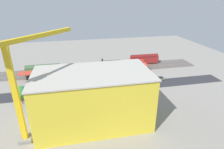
{
  "coord_description": "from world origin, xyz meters",
  "views": [
    {
      "loc": [
        10.33,
        81.73,
        39.98
      ],
      "look_at": [
        -6.91,
        2.97,
        5.73
      ],
      "focal_mm": 30.11,
      "sensor_mm": 36.0,
      "label": 1
    }
  ],
  "objects_px": {
    "traffic_light": "(100,77)",
    "street_tree_0": "(31,91)",
    "platform_canopy_near": "(87,69)",
    "passenger_coach": "(144,59)",
    "parked_car_2": "(129,81)",
    "parked_car_4": "(97,85)",
    "parked_car_5": "(80,86)",
    "street_tree_1": "(20,92)",
    "construction_building": "(93,99)",
    "street_tree_2": "(41,91)",
    "parked_car_3": "(113,83)",
    "tower_crane": "(23,80)",
    "parked_car_0": "(160,79)",
    "box_truck_0": "(91,94)",
    "freight_coach_far": "(43,70)",
    "parked_car_1": "(143,80)",
    "platform_canopy_far": "(88,64)",
    "box_truck_1": "(120,93)",
    "locomotive": "(112,63)"
  },
  "relations": [
    {
      "from": "platform_canopy_near",
      "to": "parked_car_5",
      "type": "bearing_deg",
      "value": 72.82
    },
    {
      "from": "tower_crane",
      "to": "traffic_light",
      "type": "height_order",
      "value": "tower_crane"
    },
    {
      "from": "parked_car_4",
      "to": "street_tree_1",
      "type": "height_order",
      "value": "street_tree_1"
    },
    {
      "from": "parked_car_3",
      "to": "street_tree_2",
      "type": "xyz_separation_m",
      "value": [
        31.68,
        7.8,
        3.24
      ]
    },
    {
      "from": "passenger_coach",
      "to": "box_truck_0",
      "type": "height_order",
      "value": "passenger_coach"
    },
    {
      "from": "passenger_coach",
      "to": "street_tree_1",
      "type": "bearing_deg",
      "value": 27.65
    },
    {
      "from": "platform_canopy_far",
      "to": "street_tree_2",
      "type": "xyz_separation_m",
      "value": [
        22.0,
        27.8,
        0.16
      ]
    },
    {
      "from": "box_truck_0",
      "to": "box_truck_1",
      "type": "distance_m",
      "value": 12.19
    },
    {
      "from": "street_tree_1",
      "to": "platform_canopy_far",
      "type": "bearing_deg",
      "value": -134.83
    },
    {
      "from": "platform_canopy_far",
      "to": "parked_car_5",
      "type": "xyz_separation_m",
      "value": [
        5.96,
        20.74,
        -3.08
      ]
    },
    {
      "from": "parked_car_0",
      "to": "tower_crane",
      "type": "distance_m",
      "value": 66.18
    },
    {
      "from": "locomotive",
      "to": "freight_coach_far",
      "type": "xyz_separation_m",
      "value": [
        38.75,
        5.94,
        1.42
      ]
    },
    {
      "from": "parked_car_5",
      "to": "street_tree_1",
      "type": "relative_size",
      "value": 0.57
    },
    {
      "from": "tower_crane",
      "to": "box_truck_0",
      "type": "bearing_deg",
      "value": -136.06
    },
    {
      "from": "street_tree_1",
      "to": "traffic_light",
      "type": "bearing_deg",
      "value": -162.49
    },
    {
      "from": "freight_coach_far",
      "to": "street_tree_1",
      "type": "height_order",
      "value": "street_tree_1"
    },
    {
      "from": "construction_building",
      "to": "street_tree_1",
      "type": "height_order",
      "value": "construction_building"
    },
    {
      "from": "parked_car_4",
      "to": "parked_car_5",
      "type": "relative_size",
      "value": 1.1
    },
    {
      "from": "freight_coach_far",
      "to": "parked_car_3",
      "type": "relative_size",
      "value": 3.75
    },
    {
      "from": "passenger_coach",
      "to": "street_tree_1",
      "type": "relative_size",
      "value": 2.37
    },
    {
      "from": "tower_crane",
      "to": "parked_car_1",
      "type": "bearing_deg",
      "value": -148.18
    },
    {
      "from": "box_truck_0",
      "to": "platform_canopy_far",
      "type": "bearing_deg",
      "value": -94.29
    },
    {
      "from": "street_tree_0",
      "to": "platform_canopy_near",
      "type": "bearing_deg",
      "value": -136.54
    },
    {
      "from": "platform_canopy_near",
      "to": "parked_car_0",
      "type": "distance_m",
      "value": 38.59
    },
    {
      "from": "parked_car_4",
      "to": "box_truck_0",
      "type": "xyz_separation_m",
      "value": [
        4.28,
        10.12,
        1.01
      ]
    },
    {
      "from": "parked_car_1",
      "to": "street_tree_1",
      "type": "height_order",
      "value": "street_tree_1"
    },
    {
      "from": "construction_building",
      "to": "parked_car_3",
      "type": "bearing_deg",
      "value": -114.23
    },
    {
      "from": "platform_canopy_near",
      "to": "parked_car_2",
      "type": "xyz_separation_m",
      "value": [
        -19.21,
        14.01,
        -3.03
      ]
    },
    {
      "from": "parked_car_2",
      "to": "parked_car_0",
      "type": "bearing_deg",
      "value": 179.98
    },
    {
      "from": "box_truck_0",
      "to": "street_tree_2",
      "type": "relative_size",
      "value": 1.46
    },
    {
      "from": "platform_canopy_near",
      "to": "passenger_coach",
      "type": "height_order",
      "value": "passenger_coach"
    },
    {
      "from": "parked_car_0",
      "to": "platform_canopy_near",
      "type": "bearing_deg",
      "value": -21.36
    },
    {
      "from": "parked_car_2",
      "to": "traffic_light",
      "type": "relative_size",
      "value": 0.76
    },
    {
      "from": "passenger_coach",
      "to": "tower_crane",
      "type": "bearing_deg",
      "value": 43.41
    },
    {
      "from": "street_tree_0",
      "to": "parked_car_3",
      "type": "bearing_deg",
      "value": -165.51
    },
    {
      "from": "locomotive",
      "to": "parked_car_5",
      "type": "bearing_deg",
      "value": 50.68
    },
    {
      "from": "platform_canopy_near",
      "to": "passenger_coach",
      "type": "distance_m",
      "value": 38.08
    },
    {
      "from": "box_truck_1",
      "to": "street_tree_2",
      "type": "height_order",
      "value": "street_tree_2"
    },
    {
      "from": "traffic_light",
      "to": "street_tree_0",
      "type": "bearing_deg",
      "value": 18.79
    },
    {
      "from": "platform_canopy_near",
      "to": "platform_canopy_far",
      "type": "bearing_deg",
      "value": -103.39
    },
    {
      "from": "platform_canopy_far",
      "to": "parked_car_4",
      "type": "xyz_separation_m",
      "value": [
        -1.97,
        20.72,
        -3.06
      ]
    },
    {
      "from": "platform_canopy_near",
      "to": "parked_car_2",
      "type": "bearing_deg",
      "value": 143.9
    },
    {
      "from": "tower_crane",
      "to": "box_truck_0",
      "type": "distance_m",
      "value": 32.21
    },
    {
      "from": "construction_building",
      "to": "street_tree_2",
      "type": "relative_size",
      "value": 5.75
    },
    {
      "from": "tower_crane",
      "to": "street_tree_0",
      "type": "relative_size",
      "value": 4.12
    },
    {
      "from": "parked_car_1",
      "to": "street_tree_2",
      "type": "xyz_separation_m",
      "value": [
        47.2,
        7.23,
        3.3
      ]
    },
    {
      "from": "box_truck_1",
      "to": "freight_coach_far",
      "type": "bearing_deg",
      "value": -42.54
    },
    {
      "from": "street_tree_1",
      "to": "parked_car_4",
      "type": "bearing_deg",
      "value": -164.19
    },
    {
      "from": "box_truck_0",
      "to": "platform_canopy_near",
      "type": "bearing_deg",
      "value": -91.89
    },
    {
      "from": "parked_car_2",
      "to": "street_tree_2",
      "type": "bearing_deg",
      "value": 10.64
    }
  ]
}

